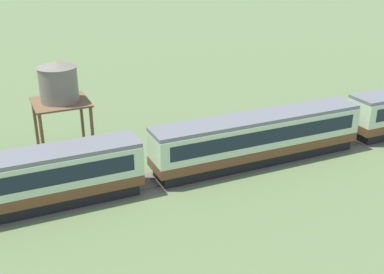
% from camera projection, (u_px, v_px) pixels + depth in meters
% --- Properties ---
extents(passenger_train, '(99.09, 3.18, 4.19)m').
position_uv_depth(passenger_train, '(261.00, 136.00, 40.49)').
color(passenger_train, brown).
rests_on(passenger_train, ground_plane).
extents(railway_track, '(135.03, 3.60, 0.04)m').
position_uv_depth(railway_track, '(270.00, 159.00, 41.79)').
color(railway_track, '#665B51').
rests_on(railway_track, ground_plane).
extents(water_tower, '(4.65, 4.65, 8.35)m').
position_uv_depth(water_tower, '(59.00, 85.00, 40.45)').
color(water_tower, brown).
rests_on(water_tower, ground_plane).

